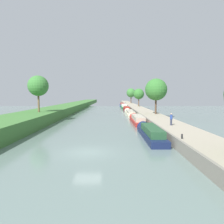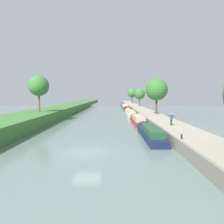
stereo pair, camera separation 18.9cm
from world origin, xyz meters
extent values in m
plane|color=slate|center=(0.00, 0.00, 0.00)|extent=(160.00, 160.00, 0.00)
cube|color=#9E937F|center=(10.75, 0.00, 0.55)|extent=(4.45, 260.00, 1.10)
cube|color=gray|center=(8.40, 0.00, 0.57)|extent=(0.25, 260.00, 1.15)
cube|color=#141E42|center=(6.94, 6.25, 0.35)|extent=(1.91, 10.72, 0.70)
cube|color=#234C2D|center=(6.94, 5.71, 1.09)|extent=(1.57, 7.50, 0.78)
cone|color=#141E42|center=(6.94, 12.18, 0.35)|extent=(1.82, 1.15, 1.82)
cube|color=maroon|center=(7.00, 20.18, 0.33)|extent=(2.01, 11.32, 0.66)
cube|color=#B2A893|center=(7.00, 19.62, 1.05)|extent=(1.65, 7.93, 0.79)
cone|color=maroon|center=(7.00, 26.45, 0.33)|extent=(1.91, 1.20, 1.91)
cube|color=beige|center=(6.91, 36.08, 0.31)|extent=(1.94, 14.79, 0.63)
cube|color=#B2A893|center=(6.91, 35.34, 0.92)|extent=(1.59, 10.35, 0.58)
cone|color=beige|center=(6.91, 44.06, 0.31)|extent=(1.84, 1.16, 1.84)
cube|color=maroon|center=(6.99, 50.52, 0.32)|extent=(1.84, 10.14, 0.64)
cube|color=maroon|center=(6.99, 50.01, 1.04)|extent=(1.51, 7.10, 0.81)
cone|color=maroon|center=(6.99, 56.15, 0.32)|extent=(1.75, 1.10, 1.75)
cube|color=#1E6033|center=(6.95, 64.06, 0.39)|extent=(2.16, 12.12, 0.78)
cube|color=silver|center=(6.95, 63.45, 1.20)|extent=(1.77, 8.48, 0.84)
cone|color=#1E6033|center=(6.95, 70.76, 0.39)|extent=(2.05, 1.29, 2.05)
cube|color=#283D93|center=(6.90, 77.55, 0.38)|extent=(1.93, 11.70, 0.75)
cube|color=maroon|center=(6.90, 76.97, 1.16)|extent=(1.58, 8.19, 0.83)
cone|color=#283D93|center=(6.90, 83.98, 0.38)|extent=(1.83, 1.16, 1.83)
cylinder|color=#4C3828|center=(11.67, 26.47, 3.09)|extent=(0.39, 0.39, 3.99)
sphere|color=#33702D|center=(11.67, 26.47, 6.38)|extent=(4.69, 4.69, 4.69)
cylinder|color=brown|center=(11.92, 57.67, 2.80)|extent=(0.37, 0.37, 3.41)
sphere|color=#33702D|center=(11.92, 57.67, 5.57)|extent=(3.84, 3.84, 3.84)
cylinder|color=brown|center=(11.87, 88.18, 3.05)|extent=(0.49, 0.49, 3.90)
sphere|color=#387533|center=(11.87, 88.18, 6.26)|extent=(4.58, 4.58, 4.58)
cylinder|color=brown|center=(-11.66, 20.94, 3.93)|extent=(0.35, 0.35, 3.90)
sphere|color=#387533|center=(-11.66, 20.94, 6.94)|extent=(3.85, 3.85, 3.85)
cylinder|color=#282D42|center=(10.27, 9.50, 1.51)|extent=(0.26, 0.26, 0.82)
cylinder|color=#28428E|center=(10.27, 9.50, 2.23)|extent=(0.34, 0.34, 0.62)
sphere|color=tan|center=(10.27, 9.50, 2.65)|extent=(0.22, 0.22, 0.22)
cylinder|color=black|center=(8.83, 0.68, 1.32)|extent=(0.16, 0.16, 0.45)
cylinder|color=black|center=(8.83, 84.19, 1.32)|extent=(0.16, 0.16, 0.45)
camera|label=1|loc=(2.23, -18.91, 5.22)|focal=33.83mm
camera|label=2|loc=(2.42, -18.90, 5.22)|focal=33.83mm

